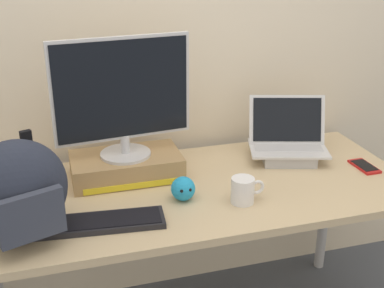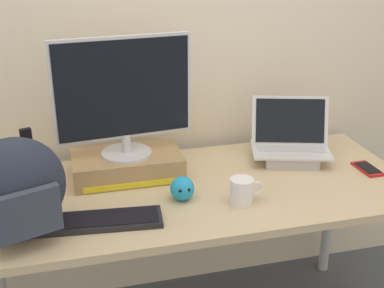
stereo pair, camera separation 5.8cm
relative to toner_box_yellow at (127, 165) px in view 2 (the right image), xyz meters
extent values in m
cube|color=beige|center=(0.23, 0.31, 0.51)|extent=(7.00, 0.10, 2.60)
cube|color=tan|center=(0.23, -0.16, -0.06)|extent=(1.73, 0.75, 0.03)
cylinder|color=#B2B2B7|center=(1.03, 0.15, -0.44)|extent=(0.05, 0.05, 0.72)
cube|color=#A88456|center=(0.00, 0.00, 0.00)|extent=(0.43, 0.24, 0.09)
cube|color=yellow|center=(0.00, -0.12, -0.03)|extent=(0.37, 0.00, 0.02)
cylinder|color=silver|center=(0.00, 0.00, 0.05)|extent=(0.20, 0.20, 0.01)
cylinder|color=silver|center=(0.00, 0.00, 0.10)|extent=(0.04, 0.04, 0.07)
cube|color=silver|center=(0.00, 0.00, 0.32)|extent=(0.54, 0.07, 0.40)
cube|color=black|center=(0.00, -0.01, 0.32)|extent=(0.51, 0.06, 0.37)
cube|color=#ADADB2|center=(0.70, -0.03, -0.02)|extent=(0.27, 0.25, 0.05)
cube|color=silver|center=(0.70, -0.03, 0.00)|extent=(0.38, 0.30, 0.01)
cube|color=#B7B7BC|center=(0.71, -0.01, 0.01)|extent=(0.31, 0.20, 0.00)
cube|color=silver|center=(0.72, 0.04, 0.11)|extent=(0.34, 0.17, 0.21)
cube|color=black|center=(0.72, 0.04, 0.11)|extent=(0.30, 0.15, 0.18)
cube|color=black|center=(-0.15, -0.35, -0.04)|extent=(0.45, 0.17, 0.02)
cube|color=black|center=(-0.15, -0.35, -0.03)|extent=(0.42, 0.15, 0.00)
ellipsoid|color=#232838|center=(-0.40, -0.34, 0.12)|extent=(0.39, 0.33, 0.33)
cube|color=#333847|center=(-0.36, -0.46, 0.09)|extent=(0.20, 0.10, 0.15)
cube|color=black|center=(-0.36, -0.19, 0.14)|extent=(0.04, 0.03, 0.25)
cylinder|color=silver|center=(0.37, -0.33, 0.00)|extent=(0.09, 0.09, 0.10)
torus|color=silver|center=(0.43, -0.33, 0.01)|extent=(0.06, 0.01, 0.06)
cube|color=red|center=(0.97, -0.19, -0.04)|extent=(0.07, 0.14, 0.01)
cube|color=black|center=(0.97, -0.19, -0.04)|extent=(0.06, 0.12, 0.00)
sphere|color=#2393CC|center=(0.17, -0.25, 0.00)|extent=(0.09, 0.09, 0.09)
sphere|color=black|center=(0.15, -0.29, 0.01)|extent=(0.01, 0.01, 0.01)
sphere|color=black|center=(0.18, -0.29, 0.01)|extent=(0.01, 0.01, 0.01)
camera|label=1|loc=(-0.27, -1.85, 0.86)|focal=47.57mm
camera|label=2|loc=(-0.21, -1.87, 0.86)|focal=47.57mm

